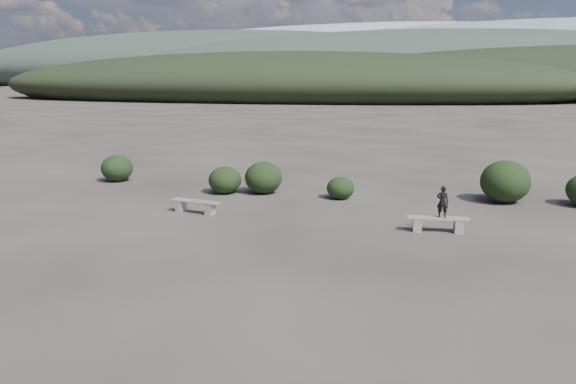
# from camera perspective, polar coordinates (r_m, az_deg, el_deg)

# --- Properties ---
(ground) EXTENTS (1200.00, 1200.00, 0.00)m
(ground) POSITION_cam_1_polar(r_m,az_deg,el_deg) (12.58, -0.96, -8.22)
(ground) COLOR #2D2723
(ground) RESTS_ON ground
(bench_left) EXTENTS (1.69, 0.64, 0.41)m
(bench_left) POSITION_cam_1_polar(r_m,az_deg,el_deg) (18.06, -9.41, -1.36)
(bench_left) COLOR slate
(bench_left) RESTS_ON ground
(bench_right) EXTENTS (1.72, 0.52, 0.42)m
(bench_right) POSITION_cam_1_polar(r_m,az_deg,el_deg) (16.23, 14.99, -3.07)
(bench_right) COLOR slate
(bench_right) RESTS_ON ground
(seated_person) EXTENTS (0.36, 0.27, 0.89)m
(seated_person) POSITION_cam_1_polar(r_m,az_deg,el_deg) (16.10, 15.44, -0.97)
(seated_person) COLOR black
(seated_person) RESTS_ON bench_right
(shrub_a) EXTENTS (1.22, 1.22, 1.00)m
(shrub_a) POSITION_cam_1_polar(r_m,az_deg,el_deg) (20.94, -6.43, 1.21)
(shrub_a) COLOR black
(shrub_a) RESTS_ON ground
(shrub_b) EXTENTS (1.39, 1.39, 1.19)m
(shrub_b) POSITION_cam_1_polar(r_m,az_deg,el_deg) (20.81, -2.51, 1.48)
(shrub_b) COLOR black
(shrub_b) RESTS_ON ground
(shrub_c) EXTENTS (0.99, 0.99, 0.79)m
(shrub_c) POSITION_cam_1_polar(r_m,az_deg,el_deg) (19.96, 5.36, 0.41)
(shrub_c) COLOR black
(shrub_c) RESTS_ON ground
(shrub_d) EXTENTS (1.67, 1.67, 1.46)m
(shrub_d) POSITION_cam_1_polar(r_m,az_deg,el_deg) (20.66, 21.20, 1.00)
(shrub_d) COLOR black
(shrub_d) RESTS_ON ground
(shrub_f) EXTENTS (1.29, 1.29, 1.09)m
(shrub_f) POSITION_cam_1_polar(r_m,az_deg,el_deg) (24.26, -16.98, 2.33)
(shrub_f) COLOR black
(shrub_f) RESTS_ON ground
(mountain_ridges) EXTENTS (500.00, 400.00, 56.00)m
(mountain_ridges) POSITION_cam_1_polar(r_m,az_deg,el_deg) (350.70, 12.51, 12.51)
(mountain_ridges) COLOR black
(mountain_ridges) RESTS_ON ground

